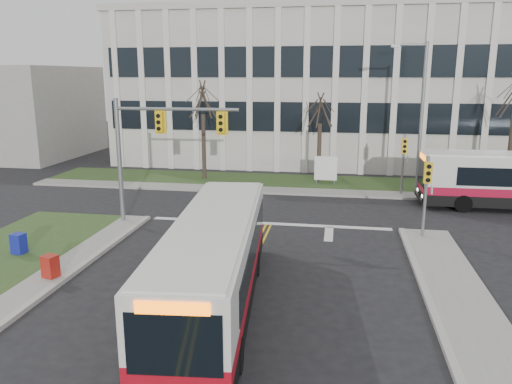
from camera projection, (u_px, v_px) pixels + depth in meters
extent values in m
plane|color=black|center=(236.00, 292.00, 17.11)|extent=(120.00, 120.00, 0.00)
cube|color=#9E9B93|center=(365.00, 194.00, 30.88)|extent=(44.00, 1.60, 0.14)
cube|color=#2E4D21|center=(363.00, 185.00, 33.57)|extent=(44.00, 5.00, 0.12)
cube|color=beige|center=(361.00, 90.00, 43.73)|extent=(40.00, 16.00, 12.00)
cube|color=#9E9B93|center=(14.00, 112.00, 45.33)|extent=(12.00, 12.00, 8.00)
cylinder|color=slate|center=(120.00, 162.00, 24.48)|extent=(0.22, 0.22, 6.20)
cylinder|color=slate|center=(176.00, 109.00, 23.41)|extent=(6.00, 0.16, 0.16)
cube|color=yellow|center=(159.00, 122.00, 23.53)|extent=(0.34, 0.24, 0.92)
cube|color=yellow|center=(221.00, 123.00, 23.05)|extent=(0.34, 0.24, 0.92)
cylinder|color=slate|center=(425.00, 198.00, 22.24)|extent=(0.14, 0.14, 3.80)
cube|color=yellow|center=(428.00, 173.00, 21.77)|extent=(0.34, 0.24, 0.92)
cylinder|color=slate|center=(403.00, 165.00, 30.40)|extent=(0.14, 0.14, 3.80)
cube|color=yellow|center=(404.00, 146.00, 29.93)|extent=(0.34, 0.24, 0.92)
cylinder|color=slate|center=(421.00, 120.00, 30.29)|extent=(0.20, 0.20, 9.20)
cylinder|color=slate|center=(411.00, 45.00, 29.43)|extent=(1.80, 0.14, 0.14)
cube|color=slate|center=(395.00, 46.00, 29.58)|extent=(0.50, 0.25, 0.18)
cylinder|color=slate|center=(316.00, 178.00, 33.49)|extent=(0.08, 0.08, 1.00)
cylinder|color=slate|center=(334.00, 179.00, 33.30)|extent=(0.08, 0.08, 1.00)
cube|color=white|center=(326.00, 168.00, 33.23)|extent=(1.50, 0.12, 1.60)
cylinder|color=#42352B|center=(204.00, 148.00, 34.83)|extent=(0.28, 0.28, 4.62)
cylinder|color=#42352B|center=(319.00, 154.00, 33.79)|extent=(0.28, 0.28, 4.09)
cylinder|color=#42352B|center=(510.00, 152.00, 31.57)|extent=(0.28, 0.28, 4.95)
cube|color=#151F96|center=(19.00, 245.00, 20.44)|extent=(0.56, 0.52, 0.95)
cube|color=#A31E15|center=(51.00, 268.00, 17.98)|extent=(0.61, 0.58, 0.95)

